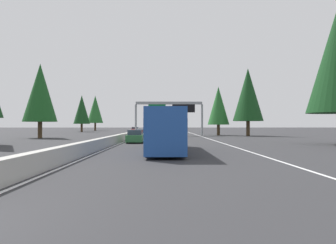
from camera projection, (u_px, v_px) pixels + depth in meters
name	position (u px, v px, depth m)	size (l,w,h in m)	color
ground_plane	(142.00, 134.00, 65.17)	(320.00, 320.00, 0.00)	#2D2D30
median_barrier	(146.00, 130.00, 85.17)	(180.00, 0.56, 0.90)	#ADAAA3
shoulder_stripe_right	(190.00, 133.00, 75.28)	(160.00, 0.16, 0.01)	silver
shoulder_stripe_median	(146.00, 133.00, 75.17)	(160.00, 0.16, 0.01)	silver
sign_gantry_overhead	(170.00, 109.00, 54.38)	(0.50, 12.68, 6.35)	gray
bus_far_center	(165.00, 129.00, 22.31)	(11.50, 2.55, 3.10)	#1E4793
sedan_far_right	(136.00, 137.00, 33.37)	(4.40, 1.80, 1.47)	#2D6B38
sedan_mid_center	(152.00, 130.00, 75.66)	(4.40, 1.80, 1.47)	red
box_truck_mid_left	(158.00, 126.00, 124.56)	(8.50, 2.40, 2.95)	gold
sedan_distant_b	(142.00, 134.00, 41.79)	(4.40, 1.80, 1.47)	white
minivan_distant_a	(165.00, 130.00, 68.09)	(5.00, 1.95, 1.69)	maroon
pickup_far_left	(165.00, 128.00, 119.90)	(5.60, 2.00, 1.86)	red
bus_near_center	(156.00, 126.00, 108.53)	(11.50, 2.55, 3.10)	#1E4793
oncoming_near	(135.00, 130.00, 78.49)	(4.40, 1.80, 1.47)	red
conifer_right_near	(248.00, 95.00, 53.75)	(5.48, 5.48, 12.46)	#4C3823
conifer_right_mid	(218.00, 106.00, 56.68)	(4.16, 4.16, 9.45)	#4C3823
conifer_left_near	(40.00, 93.00, 44.84)	(5.04, 5.04, 11.44)	#4C3823
conifer_left_mid	(82.00, 110.00, 85.10)	(4.69, 4.69, 10.65)	#4C3823
conifer_left_far	(95.00, 109.00, 102.89)	(5.44, 5.44, 12.36)	#4C3823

